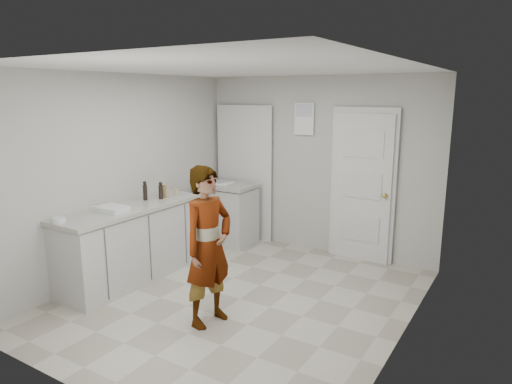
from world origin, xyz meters
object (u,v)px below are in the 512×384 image
Objects in this scene: person at (208,246)px; oil_cruet_a at (161,191)px; spice_jar at (176,192)px; oil_cruet_b at (145,191)px; baking_dish at (112,209)px; egg_bowl at (59,220)px; cake_mix_box at (164,191)px.

oil_cruet_a is at bearing 67.27° from person.
oil_cruet_b reaches higher than spice_jar.
oil_cruet_b is at bearing 73.88° from person.
person is 20.12× the size of spice_jar.
oil_cruet_a is at bearing 87.07° from baking_dish.
oil_cruet_b is (-0.12, -0.44, 0.08)m from spice_jar.
egg_bowl is at bearing -94.97° from spice_jar.
baking_dish is (-0.04, -1.06, -0.01)m from spice_jar.
person is 1.75m from cake_mix_box.
oil_cruet_a is (-1.43, 0.87, 0.24)m from person.
oil_cruet_b reaches higher than cake_mix_box.
egg_bowl is at bearing 116.84° from person.
person reaches higher than oil_cruet_a.
oil_cruet_a is 1.64× the size of egg_bowl.
oil_cruet_a reaches higher than egg_bowl.
cake_mix_box is 0.69× the size of oil_cruet_b.
cake_mix_box is 1.24× the size of egg_bowl.
spice_jar is at bearing 74.62° from oil_cruet_b.
spice_jar is 1.68m from egg_bowl.
oil_cruet_b is (-1.55, 0.71, 0.25)m from person.
baking_dish is at bearing 80.30° from egg_bowl.
oil_cruet_b is at bearing -114.60° from cake_mix_box.
cake_mix_box is (-1.45, 0.96, 0.22)m from person.
oil_cruet_b reaches higher than egg_bowl.
person is at bearing -3.72° from baking_dish.
oil_cruet_b is 0.63m from baking_dish.
egg_bowl is (-0.14, -1.38, -0.08)m from oil_cruet_a.
spice_jar is 0.35× the size of oil_cruet_a.
oil_cruet_a is at bearing 52.22° from oil_cruet_b.
spice_jar is 0.47m from oil_cruet_b.
baking_dish is (0.08, -0.62, -0.09)m from oil_cruet_b.
baking_dish is (-0.04, -0.77, -0.08)m from oil_cruet_a.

